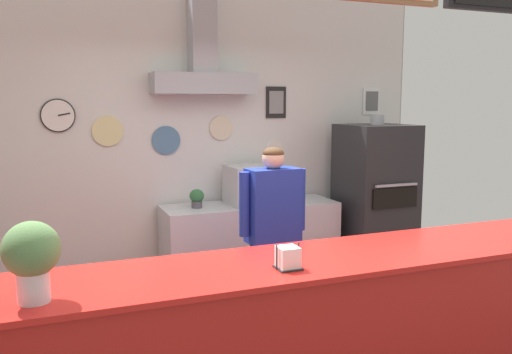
# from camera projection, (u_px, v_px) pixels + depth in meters

# --- Properties ---
(back_wall_assembly) EXTENTS (5.00, 2.55, 3.05)m
(back_wall_assembly) POSITION_uv_depth(u_px,v_px,m) (194.00, 131.00, 5.24)
(back_wall_assembly) COLOR #9E9E99
(back_wall_assembly) RESTS_ON ground_plane
(service_counter) EXTENTS (4.20, 0.69, 1.05)m
(service_counter) POSITION_uv_depth(u_px,v_px,m) (313.00, 346.00, 3.04)
(service_counter) COLOR red
(service_counter) RESTS_ON ground_plane
(back_prep_counter) EXTENTS (1.73, 0.58, 0.91)m
(back_prep_counter) POSITION_uv_depth(u_px,v_px,m) (250.00, 249.00, 5.34)
(back_prep_counter) COLOR silver
(back_prep_counter) RESTS_ON ground_plane
(pizza_oven) EXTENTS (0.68, 0.71, 1.78)m
(pizza_oven) POSITION_uv_depth(u_px,v_px,m) (375.00, 205.00, 5.58)
(pizza_oven) COLOR #232326
(pizza_oven) RESTS_ON ground_plane
(shop_worker) EXTENTS (0.56, 0.24, 1.57)m
(shop_worker) POSITION_uv_depth(u_px,v_px,m) (273.00, 240.00, 4.16)
(shop_worker) COLOR #232328
(shop_worker) RESTS_ON ground_plane
(espresso_machine) EXTENTS (0.50, 0.56, 0.38)m
(espresso_machine) POSITION_uv_depth(u_px,v_px,m) (254.00, 185.00, 5.23)
(espresso_machine) COLOR #B7BABF
(espresso_machine) RESTS_ON back_prep_counter
(potted_thyme) EXTENTS (0.14, 0.14, 0.18)m
(potted_thyme) POSITION_uv_depth(u_px,v_px,m) (197.00, 198.00, 5.06)
(potted_thyme) COLOR #4C4C51
(potted_thyme) RESTS_ON back_prep_counter
(potted_sage) EXTENTS (0.18, 0.18, 0.23)m
(potted_sage) POSITION_uv_depth(u_px,v_px,m) (284.00, 189.00, 5.40)
(potted_sage) COLOR #4C4C51
(potted_sage) RESTS_ON back_prep_counter
(napkin_holder) EXTENTS (0.13, 0.12, 0.13)m
(napkin_holder) POSITION_uv_depth(u_px,v_px,m) (288.00, 259.00, 2.76)
(napkin_holder) COLOR #262628
(napkin_holder) RESTS_ON service_counter
(basil_vase) EXTENTS (0.24, 0.24, 0.36)m
(basil_vase) POSITION_uv_depth(u_px,v_px,m) (32.00, 257.00, 2.28)
(basil_vase) COLOR silver
(basil_vase) RESTS_ON service_counter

